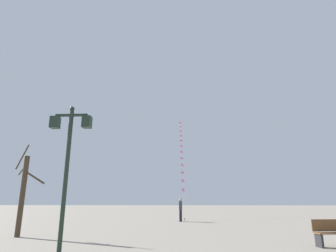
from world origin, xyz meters
TOP-DOWN VIEW (x-y plane):
  - ground_plane at (0.00, 20.00)m, footprint 160.00×160.00m
  - twin_lantern_lamp_post at (-2.36, 6.78)m, footprint 1.38×0.28m
  - kite_train at (1.45, 29.98)m, footprint 0.59×15.72m
  - kite_flyer at (1.28, 20.18)m, footprint 0.24×0.61m
  - bare_tree at (-5.78, 10.44)m, footprint 1.83×0.91m

SIDE VIEW (x-z plane):
  - ground_plane at x=0.00m, z-range 0.00..0.00m
  - kite_flyer at x=1.28m, z-range 0.05..1.76m
  - bare_tree at x=-5.78m, z-range -0.17..3.91m
  - twin_lantern_lamp_post at x=-2.36m, z-range 0.90..5.55m
  - kite_train at x=1.45m, z-range 0.43..13.15m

